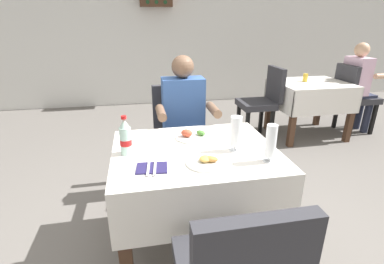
# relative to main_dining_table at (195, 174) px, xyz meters

# --- Properties ---
(ground_plane) EXTENTS (11.00, 11.00, 0.00)m
(ground_plane) POSITION_rel_main_dining_table_xyz_m (-0.09, -0.04, -0.58)
(ground_plane) COLOR #66605B
(back_wall) EXTENTS (11.00, 0.12, 3.20)m
(back_wall) POSITION_rel_main_dining_table_xyz_m (-0.09, 3.97, 1.02)
(back_wall) COLOR silver
(back_wall) RESTS_ON ground
(main_dining_table) EXTENTS (1.04, 0.85, 0.76)m
(main_dining_table) POSITION_rel_main_dining_table_xyz_m (0.00, 0.00, 0.00)
(main_dining_table) COLOR white
(main_dining_table) RESTS_ON ground
(chair_far_diner_seat) EXTENTS (0.44, 0.50, 0.97)m
(chair_far_diner_seat) POSITION_rel_main_dining_table_xyz_m (0.00, 0.82, -0.02)
(chair_far_diner_seat) COLOR #2D2D33
(chair_far_diner_seat) RESTS_ON ground
(seated_diner_far) EXTENTS (0.50, 0.46, 1.26)m
(seated_diner_far) POSITION_rel_main_dining_table_xyz_m (0.05, 0.71, 0.14)
(seated_diner_far) COLOR #282D42
(seated_diner_far) RESTS_ON ground
(plate_near_camera) EXTENTS (0.23, 0.23, 0.04)m
(plate_near_camera) POSITION_rel_main_dining_table_xyz_m (0.03, -0.20, 0.19)
(plate_near_camera) COLOR white
(plate_near_camera) RESTS_ON main_dining_table
(plate_far_diner) EXTENTS (0.25, 0.25, 0.06)m
(plate_far_diner) POSITION_rel_main_dining_table_xyz_m (0.02, 0.19, 0.20)
(plate_far_diner) COLOR white
(plate_far_diner) RESTS_ON main_dining_table
(beer_glass_left) EXTENTS (0.07, 0.07, 0.23)m
(beer_glass_left) POSITION_rel_main_dining_table_xyz_m (0.24, -0.07, 0.30)
(beer_glass_left) COLOR white
(beer_glass_left) RESTS_ON main_dining_table
(beer_glass_middle) EXTENTS (0.07, 0.07, 0.23)m
(beer_glass_middle) POSITION_rel_main_dining_table_xyz_m (0.39, -0.25, 0.30)
(beer_glass_middle) COLOR white
(beer_glass_middle) RESTS_ON main_dining_table
(cola_bottle_primary) EXTENTS (0.07, 0.07, 0.25)m
(cola_bottle_primary) POSITION_rel_main_dining_table_xyz_m (-0.43, 0.02, 0.29)
(cola_bottle_primary) COLOR silver
(cola_bottle_primary) RESTS_ON main_dining_table
(napkin_cutlery_set) EXTENTS (0.18, 0.19, 0.01)m
(napkin_cutlery_set) POSITION_rel_main_dining_table_xyz_m (-0.29, -0.21, 0.18)
(napkin_cutlery_set) COLOR #231E4C
(napkin_cutlery_set) RESTS_ON main_dining_table
(background_dining_table) EXTENTS (0.95, 0.81, 0.76)m
(background_dining_table) POSITION_rel_main_dining_table_xyz_m (1.97, 1.81, -0.01)
(background_dining_table) COLOR white
(background_dining_table) RESTS_ON ground
(background_chair_left) EXTENTS (0.50, 0.44, 0.97)m
(background_chair_left) POSITION_rel_main_dining_table_xyz_m (1.29, 1.81, -0.02)
(background_chair_left) COLOR #2D2D33
(background_chair_left) RESTS_ON ground
(background_chair_right) EXTENTS (0.50, 0.44, 0.97)m
(background_chair_right) POSITION_rel_main_dining_table_xyz_m (2.65, 1.81, -0.02)
(background_chair_right) COLOR #2D2D33
(background_chair_right) RESTS_ON ground
(background_patron) EXTENTS (0.46, 0.50, 1.26)m
(background_patron) POSITION_rel_main_dining_table_xyz_m (2.70, 1.81, 0.14)
(background_patron) COLOR #282D42
(background_patron) RESTS_ON ground
(background_table_tumbler) EXTENTS (0.06, 0.06, 0.11)m
(background_table_tumbler) POSITION_rel_main_dining_table_xyz_m (1.90, 1.86, 0.23)
(background_table_tumbler) COLOR gold
(background_table_tumbler) RESTS_ON background_dining_table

